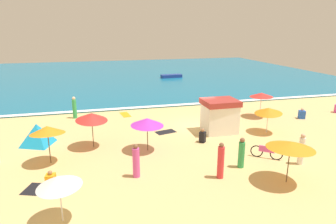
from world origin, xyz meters
name	(u,v)px	position (x,y,z in m)	size (l,w,h in m)	color
ground_plane	(194,126)	(0.00, 0.00, 0.00)	(60.00, 60.00, 0.00)	#D8B775
ocean_water	(137,74)	(0.00, 28.00, 0.05)	(60.00, 44.00, 0.10)	#146B93
wave_breaker_foam	(172,105)	(0.00, 6.30, 0.10)	(57.00, 0.70, 0.01)	white
lifeguard_cabana	(220,116)	(1.33, -1.74, 1.23)	(2.45, 2.10, 2.41)	white
beach_umbrella_0	(147,122)	(-4.37, -3.83, 1.85)	(2.85, 2.86, 2.12)	#4C3823
beach_umbrella_1	(59,181)	(-8.94, -9.92, 1.73)	(2.24, 2.23, 2.00)	silver
beach_umbrella_2	(291,145)	(1.48, -9.46, 1.94)	(3.21, 3.21, 2.14)	#4C3823
beach_umbrella_3	(268,111)	(4.62, -2.77, 1.65)	(2.66, 2.65, 1.95)	silver
beach_umbrella_4	(261,95)	(6.28, 0.90, 1.93)	(2.32, 2.31, 2.13)	silver
beach_umbrella_5	(47,130)	(-9.99, -4.21, 1.96)	(1.88, 1.92, 2.27)	#4C3823
beach_umbrella_7	(92,117)	(-7.62, -2.42, 2.01)	(2.72, 2.74, 2.35)	#4C3823
beach_tent	(37,134)	(-11.11, -1.01, 0.70)	(2.35, 2.42, 1.39)	#1999D8
parked_bicycle	(266,152)	(2.10, -6.69, 0.38)	(1.46, 1.19, 0.76)	black
beachgoer_1	(241,153)	(0.08, -7.41, 0.81)	(0.40, 0.40, 1.70)	green
beachgoer_2	(301,150)	(3.48, -7.88, 0.86)	(0.45, 0.45, 1.79)	white
beachgoer_4	(203,136)	(-0.60, -3.40, 0.42)	(0.51, 0.51, 0.95)	black
beachgoer_5	(136,162)	(-5.57, -7.04, 0.83)	(0.47, 0.47, 1.78)	#D84CA5
beachgoer_6	(221,161)	(-1.50, -8.22, 0.90)	(0.39, 0.39, 1.90)	red
beachgoer_9	(51,181)	(-9.64, -7.20, 0.40)	(0.47, 0.47, 0.93)	orange
beachgoer_10	(74,108)	(-8.99, 4.54, 0.88)	(0.46, 0.46, 1.85)	green
beachgoer_11	(302,114)	(9.44, -0.41, 0.38)	(0.61, 0.61, 0.91)	blue
beach_towel_1	(166,132)	(-2.47, -0.84, 0.01)	(1.61, 1.17, 0.01)	black
beach_towel_2	(125,115)	(-4.78, 4.47, 0.01)	(0.91, 1.76, 0.01)	orange
beach_towel_3	(35,189)	(-10.41, -7.05, 0.01)	(1.24, 1.37, 0.01)	black
small_boat_0	(171,76)	(4.42, 22.73, 0.33)	(3.22, 1.34, 0.46)	navy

